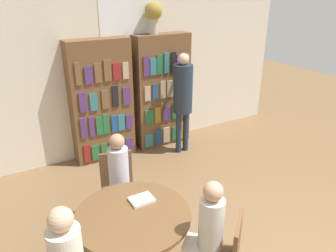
{
  "coord_description": "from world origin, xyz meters",
  "views": [
    {
      "loc": [
        -2.17,
        -1.38,
        2.75
      ],
      "look_at": [
        -0.18,
        2.06,
        1.05
      ],
      "focal_mm": 35.0,
      "sensor_mm": 36.0,
      "label": 1
    }
  ],
  "objects_px": {
    "bookshelf_left": "(102,102)",
    "chair_left_side": "(118,184)",
    "seated_reader_left": "(120,178)",
    "reading_table": "(133,224)",
    "bookshelf_right": "(162,91)",
    "seated_reader_right": "(205,233)",
    "flower_vase": "(153,13)",
    "librarian_standing": "(183,93)"
  },
  "relations": [
    {
      "from": "flower_vase",
      "to": "seated_reader_left",
      "type": "xyz_separation_m",
      "value": [
        -1.45,
        -1.86,
        -1.65
      ]
    },
    {
      "from": "bookshelf_right",
      "to": "librarian_standing",
      "type": "relative_size",
      "value": 1.15
    },
    {
      "from": "bookshelf_left",
      "to": "seated_reader_right",
      "type": "bearing_deg",
      "value": -92.48
    },
    {
      "from": "seated_reader_left",
      "to": "seated_reader_right",
      "type": "distance_m",
      "value": 1.28
    },
    {
      "from": "bookshelf_right",
      "to": "reading_table",
      "type": "height_order",
      "value": "bookshelf_right"
    },
    {
      "from": "reading_table",
      "to": "seated_reader_left",
      "type": "xyz_separation_m",
      "value": [
        0.15,
        0.71,
        0.1
      ]
    },
    {
      "from": "bookshelf_right",
      "to": "seated_reader_right",
      "type": "height_order",
      "value": "bookshelf_right"
    },
    {
      "from": "reading_table",
      "to": "flower_vase",
      "type": "bearing_deg",
      "value": 57.97
    },
    {
      "from": "flower_vase",
      "to": "seated_reader_left",
      "type": "relative_size",
      "value": 0.41
    },
    {
      "from": "bookshelf_right",
      "to": "seated_reader_left",
      "type": "height_order",
      "value": "bookshelf_right"
    },
    {
      "from": "librarian_standing",
      "to": "chair_left_side",
      "type": "bearing_deg",
      "value": -145.08
    },
    {
      "from": "seated_reader_left",
      "to": "reading_table",
      "type": "bearing_deg",
      "value": 90.0
    },
    {
      "from": "reading_table",
      "to": "librarian_standing",
      "type": "xyz_separation_m",
      "value": [
        1.87,
        2.06,
        0.5
      ]
    },
    {
      "from": "bookshelf_right",
      "to": "chair_left_side",
      "type": "bearing_deg",
      "value": -132.86
    },
    {
      "from": "bookshelf_right",
      "to": "seated_reader_right",
      "type": "bearing_deg",
      "value": -112.28
    },
    {
      "from": "bookshelf_left",
      "to": "flower_vase",
      "type": "height_order",
      "value": "flower_vase"
    },
    {
      "from": "bookshelf_left",
      "to": "chair_left_side",
      "type": "distance_m",
      "value": 1.8
    },
    {
      "from": "bookshelf_right",
      "to": "seated_reader_right",
      "type": "xyz_separation_m",
      "value": [
        -1.27,
        -3.1,
        -0.32
      ]
    },
    {
      "from": "reading_table",
      "to": "chair_left_side",
      "type": "distance_m",
      "value": 0.91
    },
    {
      "from": "flower_vase",
      "to": "bookshelf_right",
      "type": "bearing_deg",
      "value": -1.89
    },
    {
      "from": "bookshelf_right",
      "to": "librarian_standing",
      "type": "height_order",
      "value": "bookshelf_right"
    },
    {
      "from": "seated_reader_right",
      "to": "reading_table",
      "type": "bearing_deg",
      "value": 90.0
    },
    {
      "from": "bookshelf_right",
      "to": "chair_left_side",
      "type": "height_order",
      "value": "bookshelf_right"
    },
    {
      "from": "reading_table",
      "to": "chair_left_side",
      "type": "xyz_separation_m",
      "value": [
        0.19,
        0.89,
        -0.1
      ]
    },
    {
      "from": "seated_reader_right",
      "to": "librarian_standing",
      "type": "bearing_deg",
      "value": 20.11
    },
    {
      "from": "reading_table",
      "to": "seated_reader_left",
      "type": "height_order",
      "value": "seated_reader_left"
    },
    {
      "from": "librarian_standing",
      "to": "flower_vase",
      "type": "bearing_deg",
      "value": 117.98
    },
    {
      "from": "bookshelf_left",
      "to": "chair_left_side",
      "type": "bearing_deg",
      "value": -104.03
    },
    {
      "from": "bookshelf_right",
      "to": "flower_vase",
      "type": "bearing_deg",
      "value": 178.11
    },
    {
      "from": "bookshelf_right",
      "to": "reading_table",
      "type": "relative_size",
      "value": 1.78
    },
    {
      "from": "bookshelf_right",
      "to": "reading_table",
      "type": "xyz_separation_m",
      "value": [
        -1.75,
        -2.56,
        -0.41
      ]
    },
    {
      "from": "reading_table",
      "to": "librarian_standing",
      "type": "relative_size",
      "value": 0.65
    },
    {
      "from": "bookshelf_left",
      "to": "flower_vase",
      "type": "relative_size",
      "value": 3.95
    },
    {
      "from": "bookshelf_right",
      "to": "chair_left_side",
      "type": "distance_m",
      "value": 2.34
    },
    {
      "from": "bookshelf_left",
      "to": "chair_left_side",
      "type": "xyz_separation_m",
      "value": [
        -0.42,
        -1.67,
        -0.51
      ]
    },
    {
      "from": "chair_left_side",
      "to": "seated_reader_left",
      "type": "bearing_deg",
      "value": 90.0
    },
    {
      "from": "bookshelf_left",
      "to": "reading_table",
      "type": "height_order",
      "value": "bookshelf_left"
    },
    {
      "from": "bookshelf_left",
      "to": "chair_left_side",
      "type": "height_order",
      "value": "bookshelf_left"
    },
    {
      "from": "seated_reader_right",
      "to": "seated_reader_left",
      "type": "bearing_deg",
      "value": 62.96
    },
    {
      "from": "seated_reader_right",
      "to": "flower_vase",
      "type": "bearing_deg",
      "value": 28.41
    },
    {
      "from": "seated_reader_right",
      "to": "chair_left_side",
      "type": "bearing_deg",
      "value": 59.65
    },
    {
      "from": "bookshelf_left",
      "to": "flower_vase",
      "type": "bearing_deg",
      "value": 0.27
    }
  ]
}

